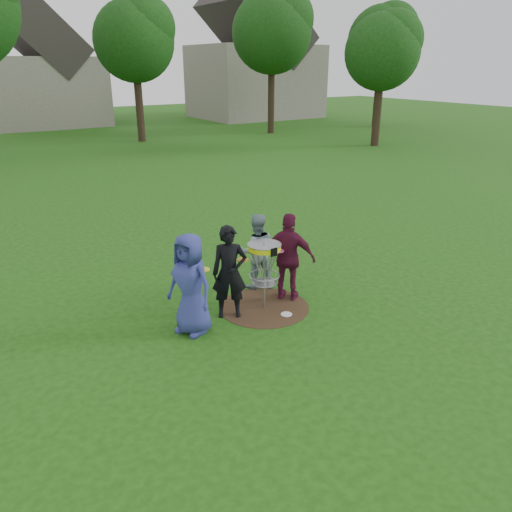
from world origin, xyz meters
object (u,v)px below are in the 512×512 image
player_black (229,272)px  player_grey (256,251)px  player_blue (190,284)px  player_maroon (289,257)px  disc_golf_basket (264,260)px

player_black → player_grey: (1.14, 0.86, -0.08)m
player_blue → player_maroon: size_ratio=1.02×
player_blue → player_grey: player_blue is taller
player_blue → disc_golf_basket: bearing=69.2°
player_blue → player_black: size_ratio=1.03×
player_maroon → disc_golf_basket: bearing=56.0°
player_blue → player_maroon: (2.26, 0.16, -0.02)m
player_blue → player_grey: (2.02, 1.02, -0.11)m
player_maroon → disc_golf_basket: 0.65m
player_blue → disc_golf_basket: 1.62m
player_blue → player_grey: bearing=92.5°
player_blue → player_grey: 2.27m
player_black → disc_golf_basket: bearing=22.0°
player_maroon → disc_golf_basket: player_maroon is taller
player_black → player_maroon: bearing=27.0°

